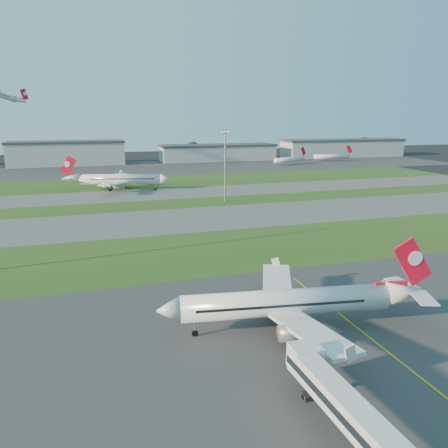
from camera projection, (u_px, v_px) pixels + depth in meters
name	position (u px, v px, depth m)	size (l,w,h in m)	color
ground	(361.00, 363.00, 56.10)	(700.00, 700.00, 0.00)	black
apron_near	(361.00, 363.00, 56.10)	(300.00, 70.00, 0.01)	#333335
grass_strip_a	(234.00, 249.00, 104.35)	(300.00, 34.00, 0.01)	#2A4818
taxiway_a	(201.00, 218.00, 134.96)	(300.00, 32.00, 0.01)	#515154
grass_strip_b	(184.00, 203.00, 158.16)	(300.00, 18.00, 0.01)	#2A4818
taxiway_b	(173.00, 193.00, 178.57)	(300.00, 26.00, 0.01)	#515154
grass_strip_c	(160.00, 182.00, 209.18)	(300.00, 40.00, 0.01)	#2A4818
apron_far	(145.00, 168.00, 264.85)	(400.00, 80.00, 0.01)	#333335
yellow_line	(394.00, 357.00, 57.52)	(0.25, 60.00, 0.02)	gold
jet_bridge	(369.00, 432.00, 38.21)	(4.20, 26.90, 6.20)	silver
airliner_parked	(288.00, 303.00, 64.05)	(38.29, 32.28, 11.99)	silver
airliner_taxiing	(120.00, 179.00, 184.63)	(41.25, 34.61, 13.14)	silver
mini_jet_near	(290.00, 159.00, 281.85)	(27.22, 12.57, 9.48)	silver
mini_jet_far	(332.00, 156.00, 302.72)	(28.64, 5.03, 9.48)	silver
light_mast_centre	(225.00, 162.00, 156.97)	(3.20, 0.70, 25.80)	gray
hangar_west	(67.00, 153.00, 278.06)	(71.40, 23.00, 15.20)	#ADB0B5
hangar_east	(218.00, 152.00, 306.94)	(81.60, 23.00, 11.20)	#ADB0B5
hangar_far_east	(343.00, 148.00, 335.08)	(96.90, 23.00, 13.20)	#ADB0B5
tree_mid_west	(107.00, 153.00, 295.80)	(9.90, 9.90, 10.80)	black
tree_mid_east	(193.00, 150.00, 315.38)	(11.55, 11.55, 12.60)	black
tree_east	(288.00, 149.00, 334.98)	(10.45, 10.45, 11.40)	black
tree_far_east	(364.00, 145.00, 358.25)	(12.65, 12.65, 13.80)	black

